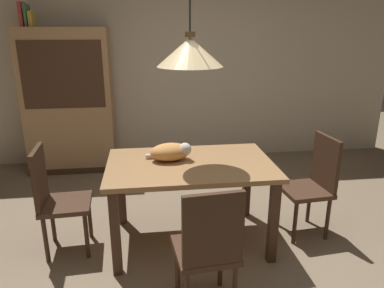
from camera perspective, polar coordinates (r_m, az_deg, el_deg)
name	(u,v)px	position (r m, az deg, el deg)	size (l,w,h in m)	color
ground	(204,264)	(3.09, 1.97, -18.53)	(10.00, 10.00, 0.00)	#847056
back_wall	(175,57)	(5.13, -2.74, 13.58)	(6.40, 0.10, 2.90)	beige
dining_table	(190,174)	(3.08, -0.29, -4.73)	(1.40, 0.90, 0.75)	#A87A4C
chair_left_side	(55,196)	(3.21, -20.87, -7.71)	(0.42, 0.42, 0.93)	#472D1E
chair_near_front	(208,246)	(2.38, 2.61, -15.90)	(0.44, 0.44, 0.93)	#472D1E
chair_right_side	(313,181)	(3.46, 18.69, -5.61)	(0.43, 0.43, 0.93)	#472D1E
cat_sleeping	(171,152)	(3.08, -3.30, -1.22)	(0.39, 0.26, 0.16)	#E59951
pendant_lamp	(190,52)	(2.85, -0.32, 14.44)	(0.52, 0.52, 1.30)	beige
hutch_bookcase	(70,104)	(4.96, -18.84, 5.96)	(1.12, 0.45, 1.85)	tan
book_red_tall	(23,14)	(4.98, -25.26, 18.08)	(0.04, 0.22, 0.28)	#B73833
book_green_slim	(27,15)	(4.97, -24.68, 18.04)	(0.03, 0.20, 0.26)	#427A4C
book_yellow_short	(32,19)	(4.95, -24.03, 17.66)	(0.04, 0.20, 0.18)	gold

